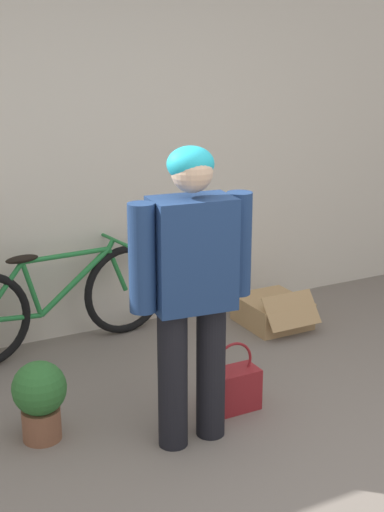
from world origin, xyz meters
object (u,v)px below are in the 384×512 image
cardboard_box (273,311)px  potted_plant (40,397)px  person (192,277)px  bicycle (58,302)px  handbag (233,388)px

cardboard_box → potted_plant: bearing=-159.0°
person → cardboard_box: person is taller
person → bicycle: 1.56m
bicycle → handbag: (0.62, -1.26, -0.21)m
bicycle → handbag: bearing=-71.1°
cardboard_box → person: bearing=-138.4°
bicycle → cardboard_box: bicycle is taller
bicycle → handbag: 1.42m
person → bicycle: person is taller
bicycle → cardboard_box: size_ratio=2.99×
person → cardboard_box: bearing=47.9°
person → cardboard_box: size_ratio=2.75×
person → potted_plant: 1.03m
potted_plant → person: bearing=-27.7°
person → potted_plant: bearing=158.5°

